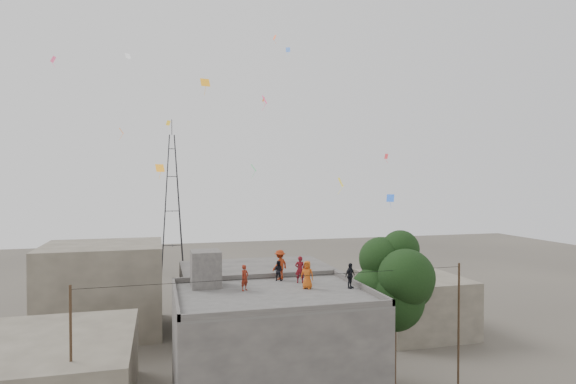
% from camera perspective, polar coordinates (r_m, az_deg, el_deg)
% --- Properties ---
extents(main_building, '(10.00, 8.00, 6.10)m').
position_cam_1_polar(main_building, '(26.55, -1.88, -18.35)').
color(main_building, '#464442').
rests_on(main_building, ground).
extents(parapet, '(10.00, 8.00, 0.30)m').
position_cam_1_polar(parapet, '(25.65, -1.88, -11.61)').
color(parapet, '#464442').
rests_on(parapet, main_building).
extents(stair_head_box, '(1.60, 1.80, 2.00)m').
position_cam_1_polar(stair_head_box, '(27.50, -9.73, -8.94)').
color(stair_head_box, '#464442').
rests_on(stair_head_box, main_building).
extents(neighbor_west, '(8.00, 10.00, 4.00)m').
position_cam_1_polar(neighbor_west, '(28.66, -26.24, -19.21)').
color(neighbor_west, '#5D5549').
rests_on(neighbor_west, ground).
extents(neighbor_north, '(12.00, 9.00, 5.00)m').
position_cam_1_polar(neighbor_north, '(40.24, -3.70, -12.34)').
color(neighbor_north, '#464442').
rests_on(neighbor_north, ground).
extents(neighbor_northwest, '(9.00, 8.00, 7.00)m').
position_cam_1_polar(neighbor_northwest, '(41.45, -21.07, -10.60)').
color(neighbor_northwest, '#5D5549').
rests_on(neighbor_northwest, ground).
extents(neighbor_east, '(7.00, 8.00, 4.40)m').
position_cam_1_polar(neighbor_east, '(40.79, 14.68, -12.62)').
color(neighbor_east, '#5D5549').
rests_on(neighbor_east, ground).
extents(tree, '(4.90, 4.60, 9.10)m').
position_cam_1_polar(tree, '(28.77, 12.52, -10.52)').
color(tree, black).
rests_on(tree, ground).
extents(utility_line, '(20.12, 0.62, 7.40)m').
position_cam_1_polar(utility_line, '(25.26, -0.04, -17.52)').
color(utility_line, black).
rests_on(utility_line, ground).
extents(transmission_tower, '(2.97, 2.97, 20.01)m').
position_cam_1_polar(transmission_tower, '(64.43, -13.56, -1.34)').
color(transmission_tower, black).
rests_on(transmission_tower, ground).
extents(person_red_adult, '(0.62, 0.47, 1.55)m').
position_cam_1_polar(person_red_adult, '(28.11, 1.41, -9.17)').
color(person_red_adult, maroon).
rests_on(person_red_adult, main_building).
extents(person_orange_child, '(0.89, 0.83, 1.52)m').
position_cam_1_polar(person_orange_child, '(26.66, 2.28, -9.77)').
color(person_orange_child, '#C85516').
rests_on(person_orange_child, main_building).
extents(person_dark_child, '(0.72, 0.68, 1.18)m').
position_cam_1_polar(person_dark_child, '(28.77, -1.18, -9.30)').
color(person_dark_child, black).
rests_on(person_dark_child, main_building).
extents(person_dark_adult, '(0.87, 0.73, 1.39)m').
position_cam_1_polar(person_dark_adult, '(26.93, 7.37, -9.81)').
color(person_dark_adult, black).
rests_on(person_dark_adult, main_building).
extents(person_orange_adult, '(1.31, 1.19, 1.77)m').
position_cam_1_polar(person_orange_adult, '(29.04, -0.97, -8.61)').
color(person_orange_adult, '#972D11').
rests_on(person_orange_adult, main_building).
extents(person_red_child, '(0.60, 0.57, 1.39)m').
position_cam_1_polar(person_red_child, '(26.27, -5.15, -10.09)').
color(person_red_child, maroon).
rests_on(person_red_child, main_building).
extents(kites, '(23.06, 16.67, 12.53)m').
position_cam_1_polar(kites, '(31.93, -4.19, 8.21)').
color(kites, orange).
rests_on(kites, ground).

